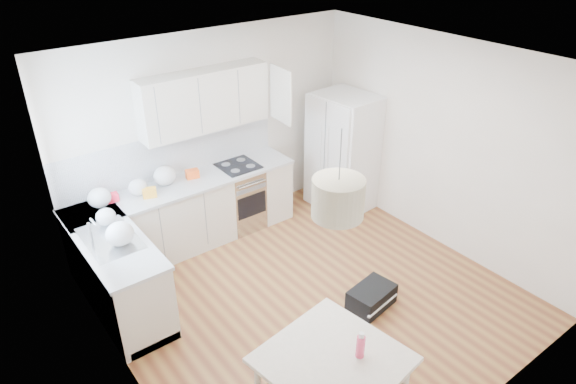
% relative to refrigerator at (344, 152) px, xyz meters
% --- Properties ---
extents(floor, '(4.20, 4.20, 0.00)m').
position_rel_refrigerator_xyz_m(floor, '(-1.75, -1.37, -0.86)').
color(floor, brown).
rests_on(floor, ground).
extents(ceiling, '(4.20, 4.20, 0.00)m').
position_rel_refrigerator_xyz_m(ceiling, '(-1.75, -1.37, 1.84)').
color(ceiling, white).
rests_on(ceiling, wall_back).
extents(wall_back, '(4.20, 0.00, 4.20)m').
position_rel_refrigerator_xyz_m(wall_back, '(-1.75, 0.73, 0.49)').
color(wall_back, silver).
rests_on(wall_back, floor).
extents(wall_left, '(0.00, 4.20, 4.20)m').
position_rel_refrigerator_xyz_m(wall_left, '(-3.85, -1.37, 0.49)').
color(wall_left, silver).
rests_on(wall_left, floor).
extents(wall_right, '(0.00, 4.20, 4.20)m').
position_rel_refrigerator_xyz_m(wall_right, '(0.35, -1.37, 0.49)').
color(wall_right, silver).
rests_on(wall_right, floor).
extents(window_glassblock, '(0.02, 1.00, 1.00)m').
position_rel_refrigerator_xyz_m(window_glassblock, '(-3.83, -0.22, 0.89)').
color(window_glassblock, '#BFE0F9').
rests_on(window_glassblock, wall_left).
extents(cabinets_back, '(3.00, 0.60, 0.88)m').
position_rel_refrigerator_xyz_m(cabinets_back, '(-2.35, 0.43, -0.42)').
color(cabinets_back, beige).
rests_on(cabinets_back, floor).
extents(cabinets_left, '(0.60, 1.80, 0.88)m').
position_rel_refrigerator_xyz_m(cabinets_left, '(-3.55, -0.17, -0.42)').
color(cabinets_left, beige).
rests_on(cabinets_left, floor).
extents(counter_back, '(3.02, 0.64, 0.04)m').
position_rel_refrigerator_xyz_m(counter_back, '(-2.35, 0.43, 0.04)').
color(counter_back, silver).
rests_on(counter_back, cabinets_back).
extents(counter_left, '(0.64, 1.82, 0.04)m').
position_rel_refrigerator_xyz_m(counter_left, '(-3.55, -0.17, 0.04)').
color(counter_left, silver).
rests_on(counter_left, cabinets_left).
extents(backsplash_back, '(3.00, 0.01, 0.58)m').
position_rel_refrigerator_xyz_m(backsplash_back, '(-2.35, 0.72, 0.35)').
color(backsplash_back, white).
rests_on(backsplash_back, wall_back).
extents(backsplash_left, '(0.01, 1.80, 0.58)m').
position_rel_refrigerator_xyz_m(backsplash_left, '(-3.84, -0.17, 0.35)').
color(backsplash_left, white).
rests_on(backsplash_left, wall_left).
extents(upper_cabinets, '(1.70, 0.32, 0.75)m').
position_rel_refrigerator_xyz_m(upper_cabinets, '(-1.90, 0.57, 1.02)').
color(upper_cabinets, beige).
rests_on(upper_cabinets, wall_back).
extents(range_oven, '(0.50, 0.61, 0.88)m').
position_rel_refrigerator_xyz_m(range_oven, '(-1.55, 0.43, -0.42)').
color(range_oven, '#B1B3B5').
rests_on(range_oven, floor).
extents(sink, '(0.50, 0.80, 0.16)m').
position_rel_refrigerator_xyz_m(sink, '(-3.55, -0.22, 0.06)').
color(sink, '#B1B3B5').
rests_on(sink, counter_left).
extents(refrigerator, '(0.89, 0.92, 1.72)m').
position_rel_refrigerator_xyz_m(refrigerator, '(0.00, 0.00, 0.00)').
color(refrigerator, white).
rests_on(refrigerator, floor).
extents(dining_table, '(1.16, 1.16, 0.81)m').
position_rel_refrigerator_xyz_m(dining_table, '(-2.69, -2.79, -0.14)').
color(dining_table, beige).
rests_on(dining_table, floor).
extents(drink_bottle, '(0.09, 0.09, 0.24)m').
position_rel_refrigerator_xyz_m(drink_bottle, '(-2.51, -2.91, 0.07)').
color(drink_bottle, '#E94068').
rests_on(drink_bottle, dining_table).
extents(gym_bag, '(0.58, 0.42, 0.24)m').
position_rel_refrigerator_xyz_m(gym_bag, '(-1.30, -1.92, -0.74)').
color(gym_bag, black).
rests_on(gym_bag, floor).
extents(pendant_lamp, '(0.39, 0.39, 0.29)m').
position_rel_refrigerator_xyz_m(pendant_lamp, '(-2.60, -2.65, 1.32)').
color(pendant_lamp, beige).
rests_on(pendant_lamp, ceiling).
extents(grocery_bag_a, '(0.27, 0.23, 0.24)m').
position_rel_refrigerator_xyz_m(grocery_bag_a, '(-3.39, 0.48, 0.18)').
color(grocery_bag_a, silver).
rests_on(grocery_bag_a, counter_back).
extents(grocery_bag_b, '(0.23, 0.19, 0.21)m').
position_rel_refrigerator_xyz_m(grocery_bag_b, '(-2.92, 0.49, 0.16)').
color(grocery_bag_b, silver).
rests_on(grocery_bag_b, counter_back).
extents(grocery_bag_c, '(0.28, 0.24, 0.26)m').
position_rel_refrigerator_xyz_m(grocery_bag_c, '(-2.55, 0.53, 0.19)').
color(grocery_bag_c, silver).
rests_on(grocery_bag_c, counter_back).
extents(grocery_bag_d, '(0.22, 0.18, 0.19)m').
position_rel_refrigerator_xyz_m(grocery_bag_d, '(-3.47, 0.07, 0.16)').
color(grocery_bag_d, silver).
rests_on(grocery_bag_d, counter_back).
extents(grocery_bag_e, '(0.29, 0.25, 0.26)m').
position_rel_refrigerator_xyz_m(grocery_bag_e, '(-3.49, -0.40, 0.19)').
color(grocery_bag_e, silver).
rests_on(grocery_bag_e, counter_left).
extents(snack_orange, '(0.18, 0.13, 0.11)m').
position_rel_refrigerator_xyz_m(snack_orange, '(-2.20, 0.49, 0.12)').
color(snack_orange, '#E14914').
rests_on(snack_orange, counter_back).
extents(snack_yellow, '(0.19, 0.15, 0.11)m').
position_rel_refrigerator_xyz_m(snack_yellow, '(-2.84, 0.36, 0.12)').
color(snack_yellow, orange).
rests_on(snack_yellow, counter_back).
extents(snack_red, '(0.15, 0.10, 0.10)m').
position_rel_refrigerator_xyz_m(snack_red, '(-3.24, 0.52, 0.11)').
color(snack_red, red).
rests_on(snack_red, counter_back).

